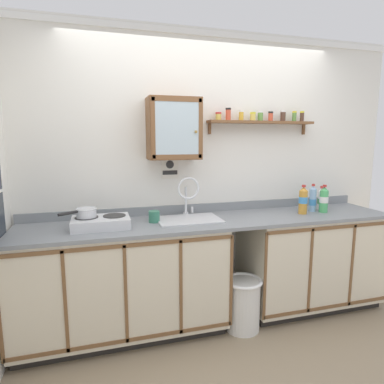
% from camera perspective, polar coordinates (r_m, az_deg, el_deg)
% --- Properties ---
extents(floor, '(6.34, 6.34, 0.00)m').
position_cam_1_polar(floor, '(3.01, 5.89, -23.71)').
color(floor, gray).
rests_on(floor, ground).
extents(back_wall, '(3.94, 0.07, 2.61)m').
position_cam_1_polar(back_wall, '(3.14, 1.98, 3.33)').
color(back_wall, silver).
rests_on(back_wall, ground).
extents(lower_cabinet_run, '(1.70, 0.63, 0.91)m').
position_cam_1_polar(lower_cabinet_run, '(2.89, -11.92, -14.99)').
color(lower_cabinet_run, black).
rests_on(lower_cabinet_run, ground).
extents(lower_cabinet_run_right, '(1.34, 0.63, 0.91)m').
position_cam_1_polar(lower_cabinet_run_right, '(3.49, 19.69, -11.03)').
color(lower_cabinet_run_right, black).
rests_on(lower_cabinet_run_right, ground).
extents(countertop, '(3.30, 0.65, 0.03)m').
position_cam_1_polar(countertop, '(2.89, 4.00, -4.96)').
color(countertop, gray).
rests_on(countertop, lower_cabinet_run).
extents(backsplash, '(3.30, 0.02, 0.08)m').
position_cam_1_polar(backsplash, '(3.16, 2.14, -2.73)').
color(backsplash, gray).
rests_on(backsplash, countertop).
extents(sink, '(0.54, 0.41, 0.50)m').
position_cam_1_polar(sink, '(2.86, -0.57, -5.02)').
color(sink, silver).
rests_on(sink, countertop).
extents(hot_plate_stove, '(0.44, 0.30, 0.09)m').
position_cam_1_polar(hot_plate_stove, '(2.70, -15.50, -5.09)').
color(hot_plate_stove, silver).
rests_on(hot_plate_stove, countertop).
extents(saucepan, '(0.28, 0.21, 0.07)m').
position_cam_1_polar(saucepan, '(2.70, -17.95, -3.37)').
color(saucepan, silver).
rests_on(saucepan, hot_plate_stove).
extents(bottle_soda_green_0, '(0.08, 0.08, 0.26)m').
position_cam_1_polar(bottle_soda_green_0, '(3.36, 21.87, -1.22)').
color(bottle_soda_green_0, '#4CB266').
rests_on(bottle_soda_green_0, countertop).
extents(bottle_juice_amber_1, '(0.08, 0.08, 0.27)m').
position_cam_1_polar(bottle_juice_amber_1, '(3.22, 18.69, -1.37)').
color(bottle_juice_amber_1, gold).
rests_on(bottle_juice_amber_1, countertop).
extents(bottle_water_blue_2, '(0.07, 0.07, 0.27)m').
position_cam_1_polar(bottle_water_blue_2, '(3.37, 20.16, -1.19)').
color(bottle_water_blue_2, '#8CB7E0').
rests_on(bottle_water_blue_2, countertop).
extents(bottle_opaque_white_3, '(0.07, 0.07, 0.23)m').
position_cam_1_polar(bottle_opaque_white_3, '(3.50, 21.46, -1.15)').
color(bottle_opaque_white_3, white).
rests_on(bottle_opaque_white_3, countertop).
extents(mug, '(0.09, 0.13, 0.10)m').
position_cam_1_polar(mug, '(2.78, -6.59, -4.24)').
color(mug, '#337259').
rests_on(mug, countertop).
extents(wall_cabinet, '(0.45, 0.28, 0.52)m').
position_cam_1_polar(wall_cabinet, '(2.89, -3.16, 10.88)').
color(wall_cabinet, brown).
extents(spice_shelf, '(1.06, 0.14, 0.23)m').
position_cam_1_polar(spice_shelf, '(3.25, 11.85, 12.06)').
color(spice_shelf, brown).
extents(warning_sign, '(0.16, 0.01, 0.21)m').
position_cam_1_polar(warning_sign, '(3.02, -3.86, 4.26)').
color(warning_sign, silver).
extents(trash_bin, '(0.33, 0.33, 0.46)m').
position_cam_1_polar(trash_bin, '(3.02, 8.78, -18.48)').
color(trash_bin, silver).
rests_on(trash_bin, ground).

